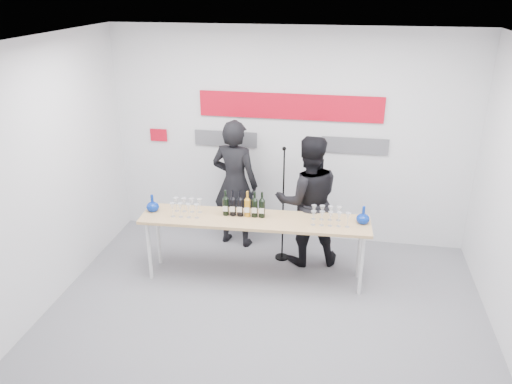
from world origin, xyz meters
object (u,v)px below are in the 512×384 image
(presenter_left, at_px, (235,184))
(presenter_right, at_px, (308,201))
(tasting_table, at_px, (255,223))
(mic_stand, at_px, (283,226))

(presenter_left, bearing_deg, presenter_right, 174.94)
(presenter_right, bearing_deg, presenter_left, -31.15)
(tasting_table, relative_size, presenter_right, 1.61)
(tasting_table, height_order, presenter_right, presenter_right)
(mic_stand, bearing_deg, tasting_table, -137.40)
(mic_stand, bearing_deg, presenter_left, 135.35)
(presenter_right, bearing_deg, mic_stand, -12.77)
(mic_stand, bearing_deg, presenter_right, -18.90)
(tasting_table, xyz_separation_m, presenter_right, (0.60, 0.55, 0.10))
(presenter_left, xyz_separation_m, presenter_right, (1.04, -0.32, -0.04))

